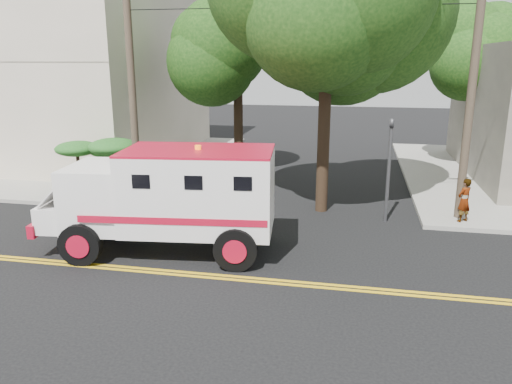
# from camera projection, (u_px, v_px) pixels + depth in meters

# --- Properties ---
(ground) EXTENTS (100.00, 100.00, 0.00)m
(ground) POSITION_uv_depth(u_px,v_px,m) (244.00, 279.00, 12.88)
(ground) COLOR black
(ground) RESTS_ON ground
(sidewalk_nw) EXTENTS (17.00, 17.00, 0.15)m
(sidewalk_nw) POSITION_uv_depth(u_px,v_px,m) (65.00, 158.00, 28.26)
(sidewalk_nw) COLOR gray
(sidewalk_nw) RESTS_ON ground
(building_left) EXTENTS (16.00, 14.00, 10.00)m
(building_left) POSITION_uv_depth(u_px,v_px,m) (40.00, 65.00, 28.75)
(building_left) COLOR #BAB099
(building_left) RESTS_ON sidewalk_nw
(utility_pole_left) EXTENTS (0.28, 0.28, 9.00)m
(utility_pole_left) POSITION_uv_depth(u_px,v_px,m) (132.00, 87.00, 18.49)
(utility_pole_left) COLOR #382D23
(utility_pole_left) RESTS_ON ground
(utility_pole_right) EXTENTS (0.28, 0.28, 9.00)m
(utility_pole_right) POSITION_uv_depth(u_px,v_px,m) (472.00, 91.00, 16.37)
(utility_pole_right) COLOR #382D23
(utility_pole_right) RESTS_ON ground
(tree_main) EXTENTS (6.08, 5.70, 9.85)m
(tree_main) POSITION_uv_depth(u_px,v_px,m) (341.00, 6.00, 16.53)
(tree_main) COLOR black
(tree_main) RESTS_ON ground
(tree_left) EXTENTS (4.48, 4.20, 7.70)m
(tree_left) POSITION_uv_depth(u_px,v_px,m) (243.00, 54.00, 23.08)
(tree_left) COLOR black
(tree_left) RESTS_ON ground
(tree_right) EXTENTS (4.80, 4.50, 8.20)m
(tree_right) POSITION_uv_depth(u_px,v_px,m) (489.00, 47.00, 24.53)
(tree_right) COLOR black
(tree_right) RESTS_ON ground
(traffic_signal) EXTENTS (0.15, 0.18, 3.60)m
(traffic_signal) POSITION_uv_depth(u_px,v_px,m) (389.00, 159.00, 16.87)
(traffic_signal) COLOR #3F3F42
(traffic_signal) RESTS_ON ground
(accessibility_sign) EXTENTS (0.45, 0.10, 2.02)m
(accessibility_sign) POSITION_uv_depth(u_px,v_px,m) (125.00, 168.00, 19.57)
(accessibility_sign) COLOR #3F3F42
(accessibility_sign) RESTS_ON ground
(palm_planter) EXTENTS (3.52, 2.63, 2.36)m
(palm_planter) POSITION_uv_depth(u_px,v_px,m) (101.00, 158.00, 20.17)
(palm_planter) COLOR #1E3314
(palm_planter) RESTS_ON sidewalk_nw
(armored_truck) EXTENTS (6.97, 3.35, 3.06)m
(armored_truck) POSITION_uv_depth(u_px,v_px,m) (170.00, 194.00, 14.33)
(armored_truck) COLOR white
(armored_truck) RESTS_ON ground
(pedestrian_a) EXTENTS (0.65, 0.63, 1.50)m
(pedestrian_a) POSITION_uv_depth(u_px,v_px,m) (464.00, 200.00, 16.80)
(pedestrian_a) COLOR gray
(pedestrian_a) RESTS_ON sidewalk_ne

